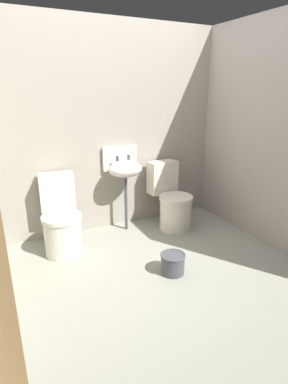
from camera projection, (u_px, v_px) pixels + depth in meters
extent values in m
cube|color=gray|center=(158.00, 276.00, 2.88)|extent=(3.10, 2.75, 0.08)
cube|color=#A1998C|center=(108.00, 130.00, 3.54)|extent=(3.10, 0.10, 2.35)
cube|color=#A79B94|center=(274.00, 135.00, 3.17)|extent=(0.10, 2.55, 2.35)
cylinder|color=silver|center=(63.00, 236.00, 3.14)|extent=(0.42, 0.42, 0.38)
cylinder|color=silver|center=(62.00, 218.00, 3.07)|extent=(0.44, 0.44, 0.04)
cube|color=silver|center=(57.00, 192.00, 3.28)|extent=(0.38, 0.21, 0.40)
cylinder|color=silver|center=(175.00, 214.00, 3.70)|extent=(0.40, 0.40, 0.38)
cylinder|color=silver|center=(176.00, 198.00, 3.64)|extent=(0.42, 0.42, 0.04)
cube|color=silver|center=(162.00, 177.00, 3.83)|extent=(0.37, 0.20, 0.40)
cylinder|color=#474A50|center=(126.00, 204.00, 3.65)|extent=(0.04, 0.04, 0.66)
ellipsoid|color=silver|center=(125.00, 169.00, 3.51)|extent=(0.40, 0.32, 0.18)
cube|color=silver|center=(120.00, 158.00, 3.62)|extent=(0.42, 0.04, 0.28)
cylinder|color=#474A50|center=(117.00, 159.00, 3.49)|extent=(0.04, 0.04, 0.06)
cylinder|color=#474A50|center=(129.00, 157.00, 3.55)|extent=(0.04, 0.04, 0.06)
cylinder|color=#474A50|center=(173.00, 264.00, 2.83)|extent=(0.22, 0.22, 0.18)
torus|color=#494A57|center=(173.00, 255.00, 2.80)|extent=(0.23, 0.23, 0.02)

